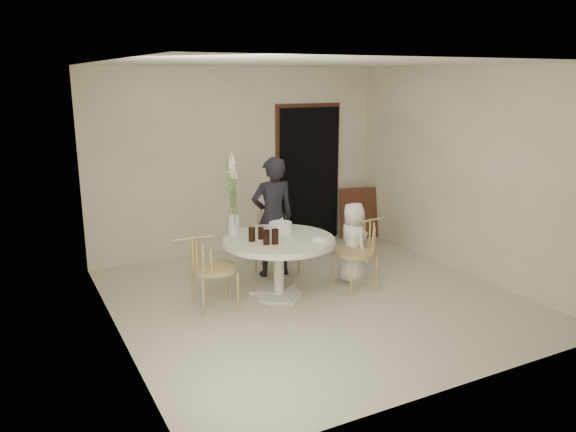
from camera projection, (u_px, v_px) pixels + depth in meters
name	position (u px, v px, depth m)	size (l,w,h in m)	color
ground	(315.00, 298.00, 6.67)	(4.50, 4.50, 0.00)	beige
room_shell	(316.00, 163.00, 6.28)	(4.50, 4.50, 4.50)	silver
doorway	(309.00, 175.00, 8.82)	(1.00, 0.10, 2.10)	black
door_trim	(308.00, 171.00, 8.84)	(1.12, 0.03, 2.22)	#542B1D
table	(279.00, 247.00, 6.58)	(1.33, 1.33, 0.73)	silver
picture_frame	(359.00, 213.00, 9.12)	(0.61, 0.04, 0.82)	#542B1D
chair_far	(271.00, 229.00, 7.47)	(0.56, 0.59, 0.91)	tan
chair_right	(362.00, 244.00, 6.92)	(0.55, 0.51, 0.86)	tan
chair_left	(204.00, 262.00, 6.22)	(0.54, 0.50, 0.87)	tan
girl	(273.00, 217.00, 7.28)	(0.58, 0.38, 1.58)	black
boy	(353.00, 243.00, 7.10)	(0.51, 0.33, 1.04)	white
birthday_cake	(280.00, 228.00, 6.74)	(0.27, 0.27, 0.18)	white
cola_tumbler_a	(275.00, 237.00, 6.30)	(0.08, 0.08, 0.17)	black
cola_tumbler_b	(266.00, 237.00, 6.28)	(0.08, 0.08, 0.16)	black
cola_tumbler_c	(252.00, 234.00, 6.40)	(0.08, 0.08, 0.17)	black
cola_tumbler_d	(261.00, 233.00, 6.49)	(0.07, 0.07, 0.14)	black
plate_stack	(322.00, 238.00, 6.46)	(0.22, 0.22, 0.05)	white
flower_vase	(233.00, 200.00, 6.57)	(0.14, 0.14, 1.02)	silver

